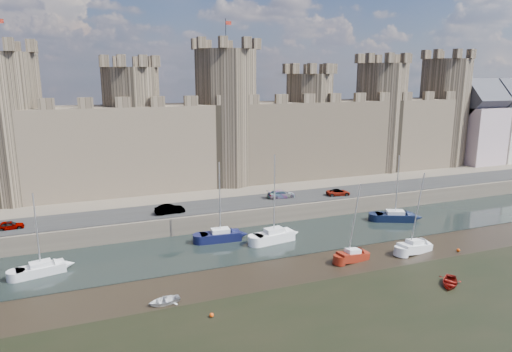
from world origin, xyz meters
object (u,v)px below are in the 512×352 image
object	(u,v)px
car_1	(170,209)
car_3	(338,192)
sailboat_0	(41,269)
sailboat_1	(220,235)
sailboat_5	(414,246)
car_2	(281,194)
sailboat_2	(274,236)
sailboat_4	(353,255)
sailboat_3	(395,216)
car_0	(10,225)

from	to	relation	value
car_1	car_3	world-z (taller)	car_1
car_3	sailboat_0	distance (m)	43.80
sailboat_1	sailboat_5	size ratio (longest dim) A/B	1.05
car_2	car_3	bearing A→B (deg)	-100.34
car_3	sailboat_5	bearing A→B (deg)	-170.85
car_1	car_2	distance (m)	17.91
sailboat_5	sailboat_2	bearing A→B (deg)	137.12
sailboat_4	sailboat_5	world-z (taller)	sailboat_5
sailboat_1	sailboat_5	world-z (taller)	sailboat_1
sailboat_0	sailboat_4	distance (m)	35.03
car_2	sailboat_4	bearing A→B (deg)	-177.41
sailboat_3	sailboat_2	bearing A→B (deg)	-151.75
sailboat_0	sailboat_3	world-z (taller)	sailboat_3
car_3	sailboat_1	size ratio (longest dim) A/B	0.36
car_1	sailboat_5	bearing A→B (deg)	-128.47
car_0	sailboat_2	distance (m)	33.17
car_3	car_0	bearing A→B (deg)	99.30
car_2	sailboat_1	world-z (taller)	sailboat_1
car_2	sailboat_3	bearing A→B (deg)	-122.15
sailboat_0	sailboat_2	size ratio (longest dim) A/B	0.80
car_3	sailboat_4	size ratio (longest dim) A/B	0.41
sailboat_3	sailboat_1	bearing A→B (deg)	-158.74
car_2	sailboat_2	bearing A→B (deg)	153.74
car_0	sailboat_3	size ratio (longest dim) A/B	0.33
car_0	sailboat_1	distance (m)	26.24
car_1	sailboat_1	bearing A→B (deg)	-143.66
sailboat_2	car_0	bearing A→B (deg)	154.72
car_1	sailboat_1	distance (m)	8.65
car_0	car_3	distance (m)	46.72
sailboat_2	sailboat_3	distance (m)	20.34
car_1	car_2	size ratio (longest dim) A/B	0.92
sailboat_0	sailboat_4	bearing A→B (deg)	-27.46
car_2	sailboat_2	size ratio (longest dim) A/B	0.38
sailboat_1	sailboat_5	distance (m)	24.47
car_1	sailboat_0	xyz separation A→B (m)	(-15.90, -9.15, -2.44)
car_2	car_3	xyz separation A→B (m)	(9.07, -2.01, -0.11)
sailboat_0	sailboat_2	bearing A→B (deg)	-12.69
sailboat_1	car_1	bearing A→B (deg)	133.92
sailboat_0	sailboat_3	size ratio (longest dim) A/B	0.93
sailboat_0	sailboat_5	bearing A→B (deg)	-25.11
sailboat_2	sailboat_1	bearing A→B (deg)	148.44
car_2	sailboat_5	xyz separation A→B (m)	(8.76, -20.56, -2.42)
sailboat_1	sailboat_2	xyz separation A→B (m)	(6.42, -2.80, 0.07)
sailboat_4	sailboat_5	xyz separation A→B (m)	(8.60, -0.43, 0.02)
sailboat_5	sailboat_0	bearing A→B (deg)	156.96
car_3	sailboat_1	world-z (taller)	sailboat_1
sailboat_3	sailboat_4	xyz separation A→B (m)	(-14.08, -10.41, -0.07)
car_0	sailboat_0	world-z (taller)	sailboat_0
car_2	car_3	size ratio (longest dim) A/B	1.15
car_0	car_2	distance (m)	37.67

